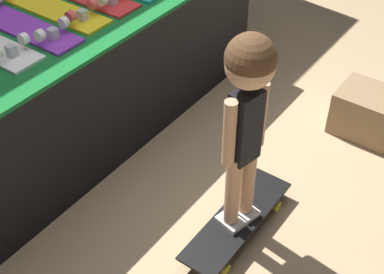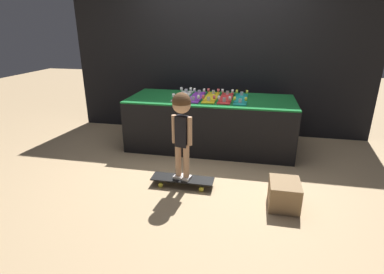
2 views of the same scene
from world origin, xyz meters
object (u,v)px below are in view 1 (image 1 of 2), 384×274
child (247,102)px  skateboard_on_floor (237,221)px  skateboard_purple_on_rack (20,24)px  storage_box (367,112)px  skateboard_yellow_on_rack (50,6)px

child → skateboard_on_floor: bearing=0.0°
skateboard_purple_on_rack → storage_box: bearing=-50.9°
skateboard_yellow_on_rack → skateboard_on_floor: skateboard_yellow_on_rack is taller
skateboard_on_floor → child: size_ratio=0.72×
skateboard_yellow_on_rack → skateboard_on_floor: 1.41m
storage_box → skateboard_on_floor: bearing=169.8°
child → skateboard_yellow_on_rack: bearing=95.8°
skateboard_on_floor → child: (0.00, 0.00, 0.69)m
child → skateboard_purple_on_rack: bearing=105.4°
skateboard_purple_on_rack → child: (0.08, -1.21, 0.02)m
skateboard_purple_on_rack → skateboard_on_floor: (0.08, -1.21, -0.67)m
skateboard_on_floor → storage_box: size_ratio=1.98×
child → storage_box: child is taller
skateboard_purple_on_rack → storage_box: skateboard_purple_on_rack is taller
storage_box → skateboard_yellow_on_rack: bearing=123.3°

